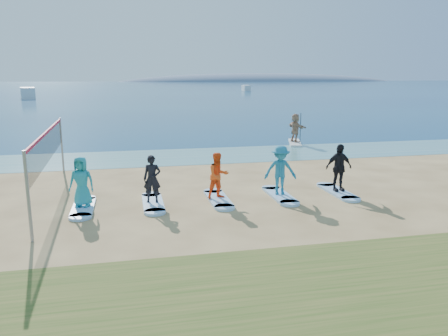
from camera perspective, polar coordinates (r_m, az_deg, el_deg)
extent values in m
plane|color=tan|center=(14.13, -0.78, -6.14)|extent=(600.00, 600.00, 0.00)
plane|color=teal|center=(24.21, -5.83, 1.50)|extent=(600.00, 600.00, 0.00)
plane|color=navy|center=(173.22, -11.75, 10.34)|extent=(600.00, 600.00, 0.00)
ellipsoid|color=slate|center=(328.07, 4.96, 11.23)|extent=(220.00, 56.00, 18.00)
cylinder|color=gray|center=(12.67, -24.21, -3.48)|extent=(0.09, 0.09, 2.50)
cylinder|color=gray|center=(21.42, -20.43, 2.80)|extent=(0.09, 0.09, 2.50)
cube|color=black|center=(16.90, -22.00, 2.63)|extent=(0.38, 8.99, 1.00)
cube|color=red|center=(16.83, -22.14, 4.37)|extent=(0.41, 9.00, 0.10)
cube|color=silver|center=(29.08, 9.24, 3.29)|extent=(1.59, 3.07, 0.12)
imported|color=tan|center=(28.95, 9.30, 5.21)|extent=(0.96, 1.79, 1.85)
cube|color=silver|center=(92.11, -24.20, 8.26)|extent=(3.96, 7.58, 2.12)
cube|color=silver|center=(127.88, 2.90, 10.05)|extent=(2.35, 5.95, 1.57)
cube|color=#9DCBF4|center=(15.51, -17.90, -4.91)|extent=(0.70, 2.20, 0.09)
imported|color=teal|center=(15.28, -18.11, -1.70)|extent=(0.93, 0.72, 1.69)
cube|color=#9DCBF4|center=(15.44, -9.26, -4.54)|extent=(0.70, 2.20, 0.09)
imported|color=black|center=(15.22, -9.37, -1.40)|extent=(0.66, 0.49, 1.65)
cube|color=#9DCBF4|center=(15.72, -0.75, -4.07)|extent=(0.70, 2.20, 0.09)
imported|color=#FF561A|center=(15.51, -0.76, -0.99)|extent=(0.93, 0.80, 1.65)
cube|color=#9DCBF4|center=(16.34, 7.28, -3.55)|extent=(0.70, 2.20, 0.09)
imported|color=teal|center=(16.11, 7.37, -0.28)|extent=(1.27, 0.87, 1.82)
cube|color=#9DCBF4|center=(17.24, 14.59, -3.02)|extent=(0.70, 2.20, 0.09)
imported|color=black|center=(17.03, 14.76, 0.05)|extent=(1.07, 0.48, 1.80)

